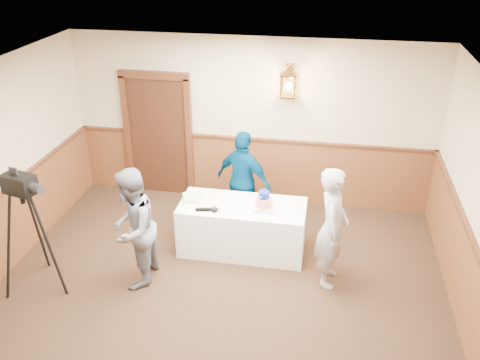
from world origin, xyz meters
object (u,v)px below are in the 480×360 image
object	(u,v)px
tiered_cake	(264,202)
sheet_cake_green	(194,198)
interviewer	(133,229)
sheet_cake_yellow	(210,206)
tv_camera_rig	(31,239)
display_table	(242,227)
baker	(332,228)
assistant_p	(244,181)

from	to	relation	value
tiered_cake	sheet_cake_green	distance (m)	1.04
tiered_cake	interviewer	bearing A→B (deg)	-149.29
sheet_cake_yellow	tv_camera_rig	bearing A→B (deg)	-150.59
interviewer	tv_camera_rig	size ratio (longest dim) A/B	1.00
display_table	baker	bearing A→B (deg)	-22.47
sheet_cake_green	baker	xyz separation A→B (m)	(1.98, -0.55, 0.05)
tiered_cake	interviewer	distance (m)	1.83
assistant_p	tv_camera_rig	distance (m)	3.09
baker	assistant_p	xyz separation A→B (m)	(-1.36, 1.15, -0.03)
tv_camera_rig	sheet_cake_green	bearing A→B (deg)	50.97
sheet_cake_yellow	tiered_cake	bearing A→B (deg)	7.64
tv_camera_rig	assistant_p	bearing A→B (deg)	52.85
tiered_cake	sheet_cake_green	size ratio (longest dim) A/B	0.94
baker	tv_camera_rig	bearing A→B (deg)	103.89
sheet_cake_green	tv_camera_rig	size ratio (longest dim) A/B	0.18
baker	sheet_cake_yellow	bearing A→B (deg)	79.77
baker	interviewer	bearing A→B (deg)	102.40
tv_camera_rig	tiered_cake	bearing A→B (deg)	38.10
sheet_cake_yellow	baker	world-z (taller)	baker
assistant_p	tiered_cake	bearing A→B (deg)	144.69
interviewer	tv_camera_rig	xyz separation A→B (m)	(-1.24, -0.33, -0.09)
sheet_cake_yellow	tv_camera_rig	distance (m)	2.37
baker	display_table	bearing A→B (deg)	69.45
display_table	tiered_cake	bearing A→B (deg)	-10.22
display_table	tv_camera_rig	size ratio (longest dim) A/B	1.09
assistant_p	tv_camera_rig	bearing A→B (deg)	62.95
tiered_cake	sheet_cake_yellow	bearing A→B (deg)	-172.36
tiered_cake	assistant_p	distance (m)	0.79
sheet_cake_green	interviewer	size ratio (longest dim) A/B	0.18
display_table	interviewer	size ratio (longest dim) A/B	1.09
interviewer	baker	size ratio (longest dim) A/B	0.98
interviewer	tiered_cake	bearing A→B (deg)	120.19
tiered_cake	sheet_cake_yellow	size ratio (longest dim) A/B	0.86
tiered_cake	tv_camera_rig	xyz separation A→B (m)	(-2.81, -1.26, -0.12)
sheet_cake_yellow	sheet_cake_green	bearing A→B (deg)	147.29
display_table	sheet_cake_green	world-z (taller)	sheet_cake_green
interviewer	display_table	bearing A→B (deg)	127.59
sheet_cake_green	tv_camera_rig	distance (m)	2.23
sheet_cake_green	baker	world-z (taller)	baker
baker	tv_camera_rig	world-z (taller)	baker
interviewer	assistant_p	xyz separation A→B (m)	(1.17, 1.61, -0.02)
baker	sheet_cake_green	bearing A→B (deg)	76.47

